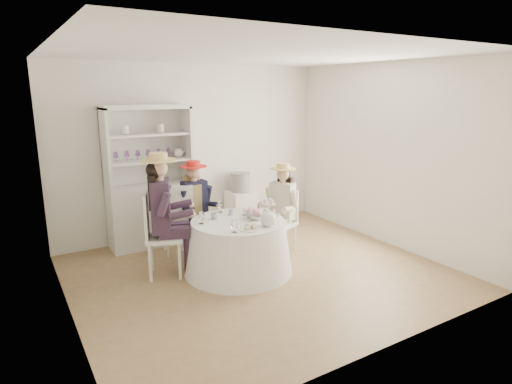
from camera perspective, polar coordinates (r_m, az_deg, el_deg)
ground at (r=5.61m, az=0.54°, el=-10.69°), size 4.50×4.50×0.00m
ceiling at (r=5.14m, az=0.61°, el=17.97°), size 4.50×4.50×0.00m
wall_back at (r=6.97m, az=-8.17°, el=5.50°), size 4.50×0.00×4.50m
wall_front at (r=3.70m, az=17.12°, el=-1.92°), size 4.50×0.00×4.50m
wall_left at (r=4.48m, az=-24.72°, el=0.02°), size 0.00×4.50×4.50m
wall_right at (r=6.66m, az=17.31°, el=4.67°), size 0.00×4.50×4.50m
tea_table at (r=5.54m, az=-2.39°, el=-7.24°), size 1.39×1.39×0.68m
hutch at (r=6.58m, az=-13.89°, el=-0.58°), size 1.35×0.76×2.10m
side_table at (r=7.26m, az=-2.09°, el=-2.38°), size 0.42×0.42×0.64m
hatbox at (r=7.14m, az=-2.12°, el=1.31°), size 0.39×0.39×0.32m
guest_left at (r=5.38m, az=-12.28°, el=-2.09°), size 0.65×0.59×1.56m
guest_mid at (r=6.11m, az=-8.11°, el=-1.28°), size 0.49×0.51×1.34m
guest_right at (r=6.09m, az=3.45°, el=-1.44°), size 0.55×0.50×1.30m
spare_chair at (r=6.13m, az=-10.38°, el=-3.32°), size 0.49×0.49×1.02m
teacup_a at (r=5.51m, az=-5.55°, el=-3.24°), size 0.12×0.12×0.07m
teacup_b at (r=5.67m, az=-3.39°, el=-2.76°), size 0.08×0.08×0.06m
teacup_c at (r=5.62m, az=-0.94°, el=-2.84°), size 0.09×0.09×0.07m
flower_bowl at (r=5.46m, az=-0.02°, el=-3.42°), size 0.25×0.25×0.05m
flower_arrangement at (r=5.47m, az=-0.48°, el=-2.69°), size 0.19×0.19×0.07m
table_teapot at (r=5.19m, az=1.64°, el=-3.62°), size 0.27×0.19×0.20m
sandwich_plate at (r=5.09m, az=-0.74°, el=-4.81°), size 0.28×0.28×0.06m
cupcake_stand at (r=5.62m, az=1.70°, el=-2.35°), size 0.24×0.24×0.22m
stemware_set at (r=5.40m, az=-2.44°, el=-3.07°), size 0.96×0.93×0.15m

